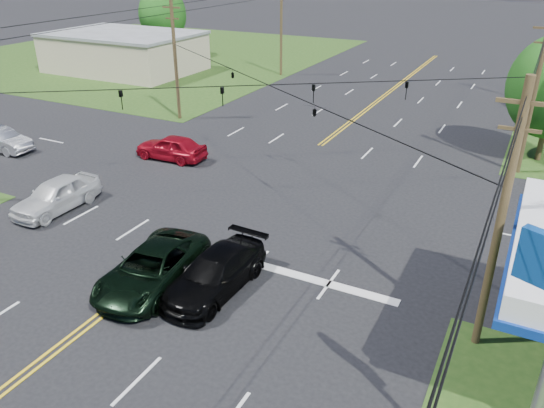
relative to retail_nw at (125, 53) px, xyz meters
The scene contains 16 objects.
ground 37.26m from the retail_nw, 36.25° to the right, with size 280.00×280.00×0.00m, color black.
grass_nw 11.36m from the retail_nw, 116.57° to the left, with size 46.00×48.00×0.03m, color #214215.
stop_bar 46.14m from the retail_nw, 40.60° to the right, with size 10.00×0.50×0.02m, color silver.
retail_nw is the anchor object (origin of this frame).
pole_se 53.09m from the retail_nw, 35.79° to the right, with size 1.60×0.28×9.50m.
pole_nw 21.60m from the retail_nw, 37.41° to the right, with size 1.60×0.28×9.50m.
pole_ne 45.02m from the retail_nw, 16.82° to the right, with size 1.60×0.28×9.50m.
pole_left_far 18.30m from the retail_nw, 19.44° to the left, with size 1.60×0.28×10.00m.
span_wire_signals 37.42m from the retail_nw, 36.25° to the right, with size 26.00×18.00×1.13m.
power_lines 38.98m from the retail_nw, 38.66° to the right, with size 26.04×100.00×0.64m.
tree_far_l 10.69m from the retail_nw, 101.31° to the left, with size 6.08×6.08×8.72m.
pickup_dkgreen 45.21m from the retail_nw, 47.56° to the right, with size 2.74×5.95×1.65m, color black.
suv_black 46.32m from the retail_nw, 44.55° to the right, with size 2.26×5.55×1.61m, color black.
pickup_white 36.88m from the retail_nw, 54.52° to the right, with size 2.04×5.06×1.72m, color silver.
sedan_silver 27.27m from the retail_nw, 66.94° to the right, with size 1.66×4.77×1.57m, color #A3A3A7.
sedan_red 30.57m from the retail_nw, 43.43° to the right, with size 1.95×4.85×1.65m, color #A00B1A.
Camera 1 is at (13.34, -13.59, 12.64)m, focal length 35.00 mm.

